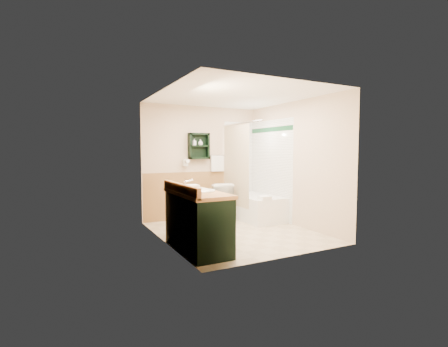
# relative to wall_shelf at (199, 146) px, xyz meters

# --- Properties ---
(floor) EXTENTS (3.00, 3.00, 0.00)m
(floor) POSITION_rel_wall_shelf_xyz_m (0.10, -1.41, -1.55)
(floor) COLOR #CAB693
(floor) RESTS_ON ground
(back_wall) EXTENTS (2.60, 0.04, 2.40)m
(back_wall) POSITION_rel_wall_shelf_xyz_m (0.10, 0.11, -0.35)
(back_wall) COLOR beige
(back_wall) RESTS_ON ground
(left_wall) EXTENTS (0.04, 3.00, 2.40)m
(left_wall) POSITION_rel_wall_shelf_xyz_m (-1.22, -1.41, -0.35)
(left_wall) COLOR beige
(left_wall) RESTS_ON ground
(right_wall) EXTENTS (0.04, 3.00, 2.40)m
(right_wall) POSITION_rel_wall_shelf_xyz_m (1.42, -1.41, -0.35)
(right_wall) COLOR beige
(right_wall) RESTS_ON ground
(ceiling) EXTENTS (2.60, 3.00, 0.04)m
(ceiling) POSITION_rel_wall_shelf_xyz_m (0.10, -1.41, 0.87)
(ceiling) COLOR white
(ceiling) RESTS_ON back_wall
(wainscot_left) EXTENTS (2.98, 2.98, 1.00)m
(wainscot_left) POSITION_rel_wall_shelf_xyz_m (-1.19, -1.41, -1.05)
(wainscot_left) COLOR #B48549
(wainscot_left) RESTS_ON left_wall
(wainscot_back) EXTENTS (2.58, 2.58, 1.00)m
(wainscot_back) POSITION_rel_wall_shelf_xyz_m (0.10, 0.08, -1.05)
(wainscot_back) COLOR #B48549
(wainscot_back) RESTS_ON back_wall
(mirror_frame) EXTENTS (1.30, 1.30, 1.00)m
(mirror_frame) POSITION_rel_wall_shelf_xyz_m (-1.17, -1.96, -0.05)
(mirror_frame) COLOR #965331
(mirror_frame) RESTS_ON left_wall
(mirror_glass) EXTENTS (1.20, 1.20, 0.90)m
(mirror_glass) POSITION_rel_wall_shelf_xyz_m (-1.17, -1.96, -0.05)
(mirror_glass) COLOR white
(mirror_glass) RESTS_ON left_wall
(tile_right) EXTENTS (1.50, 1.50, 2.10)m
(tile_right) POSITION_rel_wall_shelf_xyz_m (1.38, -0.66, -0.50)
(tile_right) COLOR white
(tile_right) RESTS_ON right_wall
(tile_back) EXTENTS (0.95, 0.95, 2.10)m
(tile_back) POSITION_rel_wall_shelf_xyz_m (1.13, 0.07, -0.50)
(tile_back) COLOR white
(tile_back) RESTS_ON back_wall
(tile_accent) EXTENTS (1.50, 1.50, 0.10)m
(tile_accent) POSITION_rel_wall_shelf_xyz_m (1.37, -0.66, 0.35)
(tile_accent) COLOR #134324
(tile_accent) RESTS_ON right_wall
(wall_shelf) EXTENTS (0.45, 0.15, 0.55)m
(wall_shelf) POSITION_rel_wall_shelf_xyz_m (0.00, 0.00, 0.00)
(wall_shelf) COLOR black
(wall_shelf) RESTS_ON back_wall
(hair_dryer) EXTENTS (0.10, 0.24, 0.18)m
(hair_dryer) POSITION_rel_wall_shelf_xyz_m (-0.30, 0.02, -0.35)
(hair_dryer) COLOR white
(hair_dryer) RESTS_ON back_wall
(towel_bar) EXTENTS (0.40, 0.06, 0.40)m
(towel_bar) POSITION_rel_wall_shelf_xyz_m (0.45, 0.04, -0.20)
(towel_bar) COLOR white
(towel_bar) RESTS_ON back_wall
(curtain_rod) EXTENTS (0.03, 1.60, 0.03)m
(curtain_rod) POSITION_rel_wall_shelf_xyz_m (0.63, -0.66, 0.45)
(curtain_rod) COLOR silver
(curtain_rod) RESTS_ON back_wall
(shower_curtain) EXTENTS (1.05, 1.05, 1.70)m
(shower_curtain) POSITION_rel_wall_shelf_xyz_m (0.63, -0.48, -0.40)
(shower_curtain) COLOR beige
(shower_curtain) RESTS_ON curtain_rod
(vanity) EXTENTS (0.59, 1.36, 0.86)m
(vanity) POSITION_rel_wall_shelf_xyz_m (-0.89, -2.04, -1.12)
(vanity) COLOR black
(vanity) RESTS_ON ground
(bathtub) EXTENTS (0.76, 1.50, 0.51)m
(bathtub) POSITION_rel_wall_shelf_xyz_m (1.03, -0.55, -1.30)
(bathtub) COLOR white
(bathtub) RESTS_ON ground
(toilet) EXTENTS (0.52, 0.83, 0.77)m
(toilet) POSITION_rel_wall_shelf_xyz_m (0.32, -0.26, -1.16)
(toilet) COLOR white
(toilet) RESTS_ON ground
(counter_towel) EXTENTS (0.26, 0.20, 0.04)m
(counter_towel) POSITION_rel_wall_shelf_xyz_m (-0.79, -1.50, -0.67)
(counter_towel) COLOR white
(counter_towel) RESTS_ON vanity
(vanity_book) EXTENTS (0.16, 0.07, 0.22)m
(vanity_book) POSITION_rel_wall_shelf_xyz_m (-1.06, -1.46, -0.58)
(vanity_book) COLOR black
(vanity_book) RESTS_ON vanity
(tub_towel) EXTENTS (0.22, 0.18, 0.07)m
(tub_towel) POSITION_rel_wall_shelf_xyz_m (0.86, -1.21, -1.01)
(tub_towel) COLOR white
(tub_towel) RESTS_ON bathtub
(soap_bottle_a) EXTENTS (0.09, 0.15, 0.06)m
(soap_bottle_a) POSITION_rel_wall_shelf_xyz_m (-0.11, -0.01, 0.05)
(soap_bottle_a) COLOR white
(soap_bottle_a) RESTS_ON wall_shelf
(soap_bottle_b) EXTENTS (0.14, 0.15, 0.10)m
(soap_bottle_b) POSITION_rel_wall_shelf_xyz_m (0.03, -0.01, 0.06)
(soap_bottle_b) COLOR white
(soap_bottle_b) RESTS_ON wall_shelf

